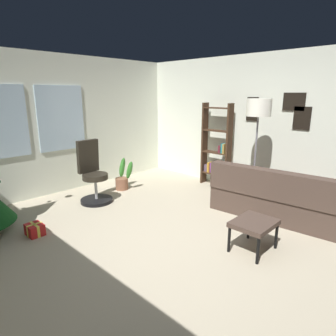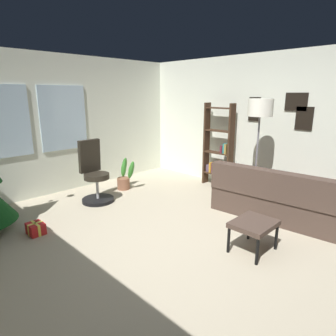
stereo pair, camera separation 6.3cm
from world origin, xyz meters
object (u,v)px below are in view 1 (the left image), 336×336
at_px(gift_box_red, 35,230).
at_px(bookshelf, 217,150).
at_px(potted_plant, 123,177).
at_px(couch, 287,197).
at_px(floor_lamp, 258,114).
at_px(office_chair, 93,178).
at_px(footstool, 254,225).

relative_size(gift_box_red, bookshelf, 0.15).
xyz_separation_m(bookshelf, potted_plant, (-1.49, 1.21, -0.50)).
relative_size(couch, floor_lamp, 1.12).
distance_m(office_chair, floor_lamp, 3.01).
relative_size(footstool, potted_plant, 0.84).
distance_m(couch, potted_plant, 3.08).
bearing_deg(gift_box_red, footstool, -53.83).
xyz_separation_m(office_chair, floor_lamp, (1.84, -2.10, 1.13)).
bearing_deg(floor_lamp, couch, -89.94).
height_order(gift_box_red, bookshelf, bookshelf).
relative_size(footstool, gift_box_red, 2.15).
distance_m(gift_box_red, bookshelf, 3.65).
xyz_separation_m(bookshelf, floor_lamp, (-0.44, -1.08, 0.81)).
bearing_deg(floor_lamp, footstool, -151.40).
distance_m(office_chair, bookshelf, 2.52).
xyz_separation_m(couch, gift_box_red, (-3.12, 2.16, -0.20)).
xyz_separation_m(gift_box_red, potted_plant, (2.07, 0.73, 0.17)).
bearing_deg(potted_plant, bookshelf, -38.99).
xyz_separation_m(office_chair, bookshelf, (2.28, -1.01, 0.32)).
xyz_separation_m(gift_box_red, office_chair, (1.28, 0.54, 0.35)).
distance_m(couch, gift_box_red, 3.80).
bearing_deg(gift_box_red, bookshelf, -7.65).
distance_m(bookshelf, floor_lamp, 1.42).
relative_size(bookshelf, potted_plant, 2.65).
relative_size(footstool, office_chair, 0.49).
bearing_deg(office_chair, gift_box_red, -157.21).
distance_m(gift_box_red, office_chair, 1.43).
bearing_deg(gift_box_red, office_chair, 22.79).
height_order(footstool, floor_lamp, floor_lamp).
distance_m(footstool, potted_plant, 3.08).
relative_size(office_chair, bookshelf, 0.65).
height_order(couch, floor_lamp, floor_lamp).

